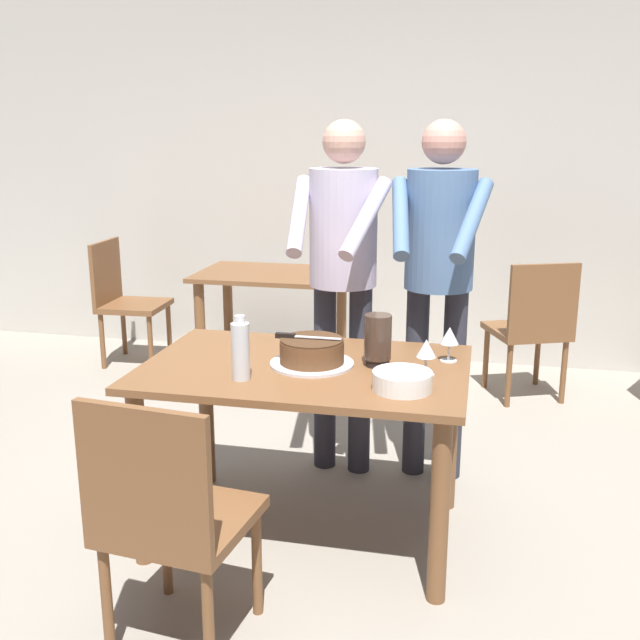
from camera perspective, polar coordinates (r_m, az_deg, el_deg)
ground_plane at (r=3.29m, az=-1.10°, el=-16.03°), size 14.00×14.00×0.00m
back_wall at (r=5.46m, az=5.57°, el=11.04°), size 10.00×0.12×2.70m
main_dining_table at (r=3.02m, az=-1.16°, el=-5.78°), size 1.30×0.86×0.75m
cake_on_platter at (r=2.97m, az=-0.63°, el=-2.55°), size 0.34×0.34×0.11m
cake_knife at (r=2.97m, az=-1.99°, el=-1.27°), size 0.27×0.02×0.02m
plate_stack at (r=2.71m, az=6.38°, el=-4.69°), size 0.22×0.22×0.07m
wine_glass_near at (r=2.86m, az=8.22°, el=-2.29°), size 0.08×0.08×0.14m
wine_glass_far at (r=3.05m, az=9.99°, el=-1.29°), size 0.08×0.08×0.14m
water_bottle at (r=2.80m, az=-6.17°, el=-2.34°), size 0.07×0.07×0.25m
hurricane_lamp at (r=2.95m, az=4.49°, el=-1.54°), size 0.11×0.11×0.21m
person_cutting_cake at (r=3.51m, az=1.76°, el=4.70°), size 0.47×0.56×1.72m
person_standing_beside at (r=3.48m, az=9.18°, el=4.45°), size 0.47×0.56×1.72m
chair_near_side at (r=2.46m, az=-11.60°, el=-14.52°), size 0.49×0.49×0.90m
background_table at (r=5.03m, az=-3.67°, el=1.89°), size 1.00×0.70×0.74m
background_chair_1 at (r=5.55m, az=-14.92°, el=1.72°), size 0.46×0.46×0.90m
background_chair_2 at (r=4.79m, az=16.09°, el=-0.36°), size 0.57×0.57×0.90m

